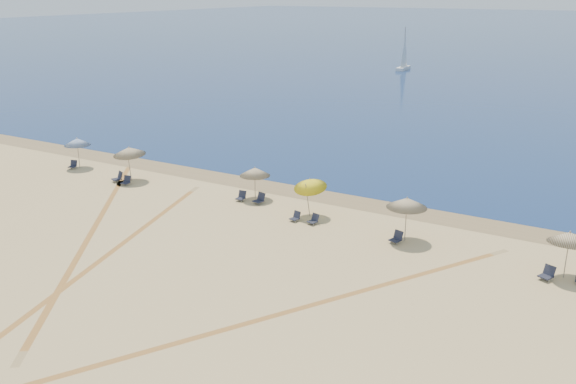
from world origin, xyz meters
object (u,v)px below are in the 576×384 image
chair_6 (314,220)px  chair_7 (397,238)px  chair_2 (126,181)px  chair_5 (296,217)px  chair_1 (118,177)px  umbrella_4 (407,203)px  umbrella_1 (129,151)px  chair_0 (73,165)px  umbrella_5 (569,237)px  sailboat_1 (404,57)px  umbrella_3 (310,183)px  chair_8 (547,274)px  umbrella_0 (77,142)px  chair_4 (260,199)px  chair_3 (241,196)px  umbrella_2 (255,172)px

chair_6 → chair_7: bearing=12.9°
chair_2 → chair_5: chair_2 is taller
chair_1 → umbrella_4: bearing=23.7°
chair_5 → umbrella_1: bearing=-172.3°
chair_0 → chair_6: size_ratio=1.05×
umbrella_5 → sailboat_1: (-35.03, 73.14, 0.06)m
umbrella_3 → chair_8: (14.08, -1.98, -1.81)m
umbrella_1 → chair_2: 2.18m
umbrella_4 → chair_5: umbrella_4 is taller
umbrella_0 → chair_5: 20.54m
chair_2 → chair_1: bearing=155.4°
umbrella_0 → chair_1: (5.29, -1.18, -1.76)m
chair_4 → chair_5: (3.61, -1.62, -0.05)m
chair_0 → chair_7: bearing=-21.4°
chair_2 → chair_3: (9.07, 1.24, -0.00)m
umbrella_5 → sailboat_1: 81.10m
chair_8 → chair_6: bearing=-160.2°
umbrella_1 → umbrella_4: size_ratio=1.02×
chair_1 → chair_7: (21.60, -0.69, -0.03)m
chair_4 → chair_7: (10.10, -1.77, -0.02)m
umbrella_4 → umbrella_5: umbrella_4 is taller
chair_7 → chair_3: bearing=-171.0°
chair_1 → sailboat_1: (-4.83, 72.41, 1.83)m
umbrella_0 → umbrella_1: (5.93, -0.53, 0.14)m
sailboat_1 → chair_3: bearing=-81.3°
umbrella_3 → sailboat_1: size_ratio=0.37×
umbrella_1 → umbrella_4: (21.23, -0.80, -0.00)m
chair_6 → chair_4: bearing=178.0°
chair_7 → sailboat_1: size_ratio=0.11×
chair_8 → sailboat_1: size_ratio=0.12×
chair_3 → chair_6: bearing=-16.0°
umbrella_5 → chair_3: bearing=175.2°
chair_6 → sailboat_1: size_ratio=0.10×
umbrella_3 → umbrella_1: bearing=179.8°
chair_6 → sailboat_1: 75.87m
umbrella_4 → chair_1: umbrella_4 is taller
chair_4 → umbrella_4: bearing=5.8°
umbrella_4 → chair_0: bearing=178.0°
chair_0 → sailboat_1: 71.65m
umbrella_0 → chair_1: 5.69m
umbrella_0 → chair_2: umbrella_0 is taller
umbrella_0 → chair_3: 15.53m
chair_6 → umbrella_1: bearing=-168.4°
chair_7 → chair_8: size_ratio=0.93×
umbrella_5 → chair_3: size_ratio=3.71×
umbrella_4 → chair_2: umbrella_4 is taller
umbrella_3 → umbrella_4: 6.48m
umbrella_4 → chair_0: 27.54m
umbrella_1 → chair_4: size_ratio=3.26×
umbrella_2 → chair_4: size_ratio=2.79×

